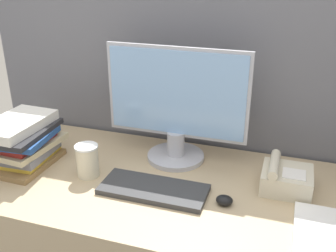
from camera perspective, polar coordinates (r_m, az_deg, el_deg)
cubicle_panel_rear at (r=1.84m, az=4.10°, el=-2.20°), size 1.99×0.04×1.48m
monitor at (r=1.58m, az=1.21°, el=2.53°), size 0.58×0.24×0.48m
keyboard at (r=1.45m, az=-2.10°, el=-9.17°), size 0.39×0.17×0.02m
mouse at (r=1.40m, az=8.19°, el=-10.62°), size 0.06×0.05×0.03m
coffee_cup at (r=1.55m, az=-11.62°, el=-4.95°), size 0.09×0.09×0.13m
book_stack at (r=1.70m, az=-20.53°, el=-2.15°), size 0.26×0.32×0.20m
desk_telephone at (r=1.51m, az=16.68°, el=-7.31°), size 0.18×0.18×0.11m
paper_pile at (r=1.35m, az=22.41°, el=-14.17°), size 0.21×0.26×0.02m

